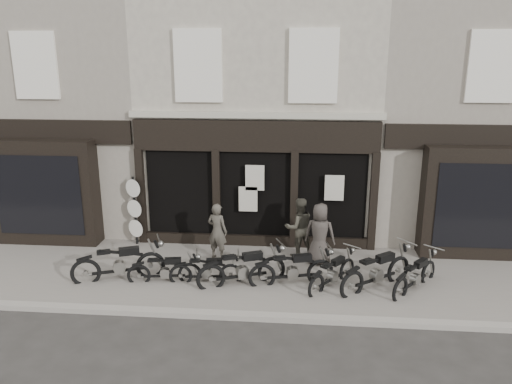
# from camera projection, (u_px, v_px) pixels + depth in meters

# --- Properties ---
(ground_plane) EXTENTS (90.00, 90.00, 0.00)m
(ground_plane) POSITION_uv_depth(u_px,v_px,m) (245.00, 293.00, 12.40)
(ground_plane) COLOR #2D2B28
(ground_plane) RESTS_ON ground
(pavement) EXTENTS (30.00, 4.20, 0.12)m
(pavement) POSITION_uv_depth(u_px,v_px,m) (249.00, 275.00, 13.25)
(pavement) COLOR slate
(pavement) RESTS_ON ground_plane
(kerb) EXTENTS (30.00, 0.25, 0.13)m
(kerb) POSITION_uv_depth(u_px,v_px,m) (239.00, 316.00, 11.19)
(kerb) COLOR gray
(kerb) RESTS_ON ground_plane
(central_building) EXTENTS (7.30, 6.22, 8.34)m
(central_building) POSITION_uv_depth(u_px,v_px,m) (263.00, 103.00, 17.01)
(central_building) COLOR #B7AF9D
(central_building) RESTS_ON ground
(neighbour_left) EXTENTS (5.60, 6.73, 8.34)m
(neighbour_left) POSITION_uv_depth(u_px,v_px,m) (83.00, 103.00, 17.50)
(neighbour_left) COLOR gray
(neighbour_left) RESTS_ON ground
(neighbour_right) EXTENTS (5.60, 6.73, 8.34)m
(neighbour_right) POSITION_uv_depth(u_px,v_px,m) (455.00, 107.00, 16.44)
(neighbour_right) COLOR gray
(neighbour_right) RESTS_ON ground
(motorcycle_0) EXTENTS (2.25, 1.18, 1.14)m
(motorcycle_0) POSITION_uv_depth(u_px,v_px,m) (120.00, 266.00, 12.84)
(motorcycle_0) COLOR black
(motorcycle_0) RESTS_ON ground
(motorcycle_1) EXTENTS (1.88, 0.58, 0.90)m
(motorcycle_1) POSITION_uv_depth(u_px,v_px,m) (165.00, 272.00, 12.70)
(motorcycle_1) COLOR black
(motorcycle_1) RESTS_ON ground
(motorcycle_2) EXTENTS (1.87, 0.51, 0.90)m
(motorcycle_2) POSITION_uv_depth(u_px,v_px,m) (207.00, 273.00, 12.68)
(motorcycle_2) COLOR black
(motorcycle_2) RESTS_ON ground
(motorcycle_3) EXTENTS (2.20, 1.20, 1.12)m
(motorcycle_3) POSITION_uv_depth(u_px,v_px,m) (243.00, 271.00, 12.56)
(motorcycle_3) COLOR black
(motorcycle_3) RESTS_ON ground
(motorcycle_4) EXTENTS (2.17, 0.89, 1.06)m
(motorcycle_4) POSITION_uv_depth(u_px,v_px,m) (293.00, 272.00, 12.58)
(motorcycle_4) COLOR black
(motorcycle_4) RESTS_ON ground
(motorcycle_5) EXTENTS (1.39, 1.65, 0.93)m
(motorcycle_5) POSITION_uv_depth(u_px,v_px,m) (333.00, 275.00, 12.50)
(motorcycle_5) COLOR black
(motorcycle_5) RESTS_ON ground
(motorcycle_6) EXTENTS (2.00, 1.68, 1.13)m
(motorcycle_6) POSITION_uv_depth(u_px,v_px,m) (377.00, 274.00, 12.38)
(motorcycle_6) COLOR black
(motorcycle_6) RESTS_ON ground
(motorcycle_7) EXTENTS (1.50, 1.69, 0.97)m
(motorcycle_7) POSITION_uv_depth(u_px,v_px,m) (415.00, 278.00, 12.30)
(motorcycle_7) COLOR black
(motorcycle_7) RESTS_ON ground
(man_left) EXTENTS (0.69, 0.56, 1.62)m
(man_left) POSITION_uv_depth(u_px,v_px,m) (217.00, 231.00, 13.97)
(man_left) COLOR #454038
(man_left) RESTS_ON pavement
(man_centre) EXTENTS (1.01, 0.90, 1.72)m
(man_centre) POSITION_uv_depth(u_px,v_px,m) (299.00, 227.00, 14.14)
(man_centre) COLOR #413E35
(man_centre) RESTS_ON pavement
(man_right) EXTENTS (0.95, 0.72, 1.73)m
(man_right) POSITION_uv_depth(u_px,v_px,m) (320.00, 234.00, 13.58)
(man_right) COLOR #3B3531
(man_right) RESTS_ON pavement
(advert_sign_post) EXTENTS (0.52, 0.35, 2.23)m
(advert_sign_post) POSITION_uv_depth(u_px,v_px,m) (135.00, 214.00, 14.98)
(advert_sign_post) COLOR black
(advert_sign_post) RESTS_ON ground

